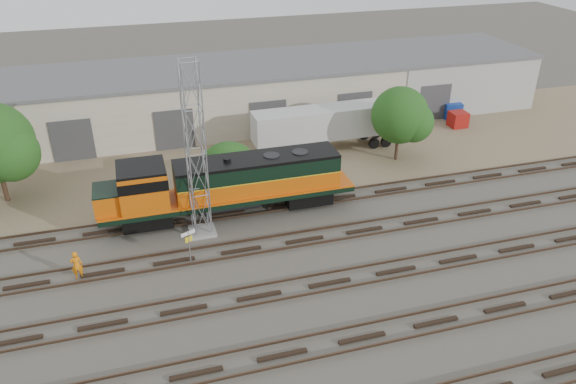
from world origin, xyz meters
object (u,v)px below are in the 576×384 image
object	(u,v)px
semi_trailer	(328,123)
worker	(77,265)
locomotive	(224,184)
signal_tower	(196,155)

from	to	relation	value
semi_trailer	worker	bearing A→B (deg)	-147.40
locomotive	signal_tower	distance (m)	3.96
worker	semi_trailer	distance (m)	23.24
locomotive	worker	xyz separation A→B (m)	(-9.17, -4.52, -1.43)
locomotive	signal_tower	bearing A→B (deg)	-136.24
signal_tower	semi_trailer	bearing A→B (deg)	39.90
locomotive	worker	bearing A→B (deg)	-153.74
signal_tower	worker	size ratio (longest dim) A/B	6.29
locomotive	signal_tower	xyz separation A→B (m)	(-1.82, -1.75, 3.05)
locomotive	signal_tower	world-z (taller)	signal_tower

